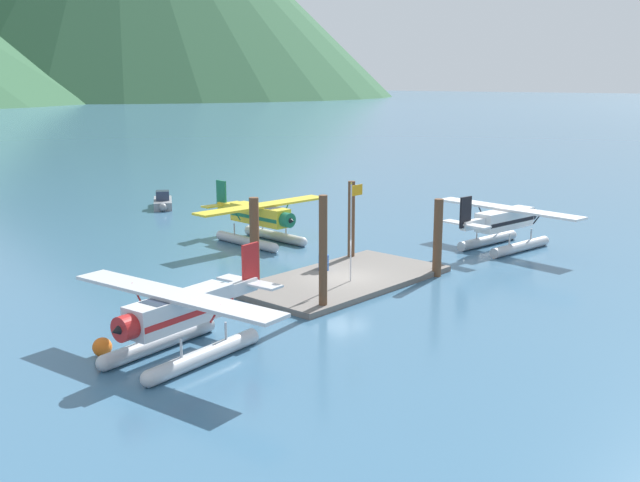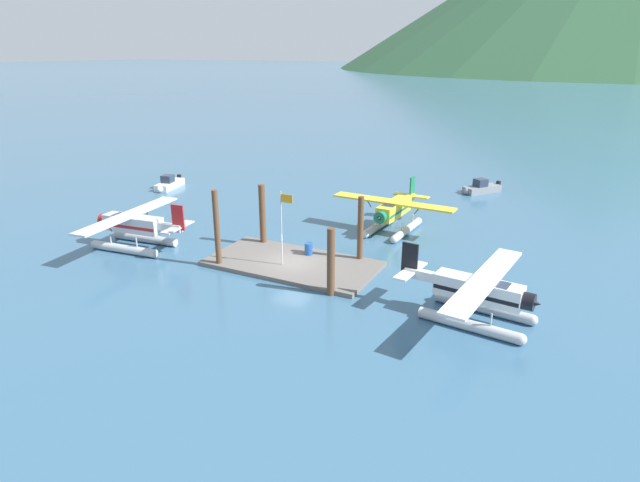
# 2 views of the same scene
# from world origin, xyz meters

# --- Properties ---
(ground_plane) EXTENTS (1200.00, 1200.00, 0.00)m
(ground_plane) POSITION_xyz_m (0.00, 0.00, 0.00)
(ground_plane) COLOR #38607F
(dock_platform) EXTENTS (11.93, 6.12, 0.30)m
(dock_platform) POSITION_xyz_m (0.00, 0.00, 0.15)
(dock_platform) COLOR #66605B
(dock_platform) RESTS_ON ground
(piling_near_left) EXTENTS (0.40, 0.40, 5.56)m
(piling_near_left) POSITION_xyz_m (-4.47, -2.55, 2.78)
(piling_near_left) COLOR brown
(piling_near_left) RESTS_ON ground
(piling_near_right) EXTENTS (0.50, 0.50, 4.36)m
(piling_near_right) POSITION_xyz_m (4.50, -3.05, 2.18)
(piling_near_right) COLOR brown
(piling_near_right) RESTS_ON ground
(piling_far_left) EXTENTS (0.49, 0.49, 4.85)m
(piling_far_left) POSITION_xyz_m (-4.07, 2.58, 2.43)
(piling_far_left) COLOR brown
(piling_far_left) RESTS_ON ground
(piling_far_right) EXTENTS (0.43, 0.43, 4.87)m
(piling_far_right) POSITION_xyz_m (3.99, 2.75, 2.44)
(piling_far_right) COLOR brown
(piling_far_right) RESTS_ON ground
(flagpole) EXTENTS (0.95, 0.10, 5.26)m
(flagpole) POSITION_xyz_m (-0.20, -0.81, 3.62)
(flagpole) COLOR silver
(flagpole) RESTS_ON dock_platform
(fuel_drum) EXTENTS (0.62, 0.62, 0.88)m
(fuel_drum) POSITION_xyz_m (0.37, 1.74, 0.74)
(fuel_drum) COLOR #1E4C99
(fuel_drum) RESTS_ON dock_platform
(mooring_buoy) EXTENTS (0.77, 0.77, 0.77)m
(mooring_buoy) POSITION_xyz_m (-14.72, 0.01, 0.39)
(mooring_buoy) COLOR orange
(mooring_buoy) RESTS_ON ground
(seaplane_yellow_bow_right) EXTENTS (10.46, 7.98, 3.84)m
(seaplane_yellow_bow_right) POSITION_xyz_m (3.74, 10.43, 1.58)
(seaplane_yellow_bow_right) COLOR #B7BABF
(seaplane_yellow_bow_right) RESTS_ON ground
(seaplane_white_stbd_aft) EXTENTS (7.95, 10.49, 3.84)m
(seaplane_white_stbd_aft) POSITION_xyz_m (13.28, -2.45, 1.58)
(seaplane_white_stbd_aft) COLOR #B7BABF
(seaplane_white_stbd_aft) RESTS_ON ground
(seaplane_silver_port_aft) EXTENTS (7.96, 10.49, 3.84)m
(seaplane_silver_port_aft) POSITION_xyz_m (-12.64, -2.34, 1.58)
(seaplane_silver_port_aft) COLOR #B7BABF
(seaplane_silver_port_aft) RESTS_ON ground
(boat_white_open_west) EXTENTS (2.43, 4.81, 1.50)m
(boat_white_open_west) POSITION_xyz_m (-23.20, 13.21, 0.49)
(boat_white_open_west) COLOR silver
(boat_white_open_west) RESTS_ON ground
(boat_grey_open_north) EXTENTS (3.69, 4.28, 1.50)m
(boat_grey_open_north) POSITION_xyz_m (7.78, 26.89, 0.49)
(boat_grey_open_north) COLOR gray
(boat_grey_open_north) RESTS_ON ground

